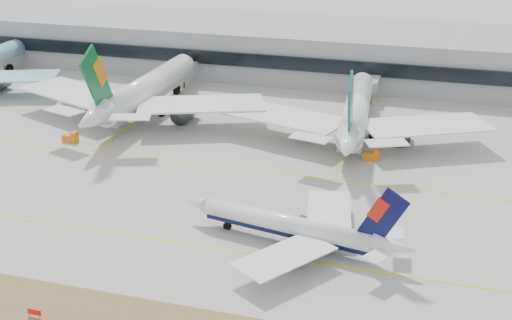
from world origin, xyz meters
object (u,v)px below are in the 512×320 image
(terminal, at_px, (330,51))
(widebody_eva, at_px, (144,92))
(taxiing_airliner, at_px, (295,227))
(widebody_cathay, at_px, (356,114))

(terminal, bearing_deg, widebody_eva, -123.83)
(widebody_eva, xyz_separation_m, terminal, (38.06, 56.79, 0.88))
(taxiing_airliner, bearing_deg, widebody_eva, -35.82)
(widebody_eva, height_order, widebody_cathay, widebody_eva)
(widebody_cathay, xyz_separation_m, terminal, (-17.99, 57.81, 1.34))
(taxiing_airliner, relative_size, terminal, 0.15)
(widebody_eva, bearing_deg, widebody_cathay, -91.21)
(widebody_eva, height_order, terminal, widebody_eva)
(widebody_eva, distance_m, widebody_cathay, 56.06)
(widebody_cathay, height_order, terminal, widebody_cathay)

